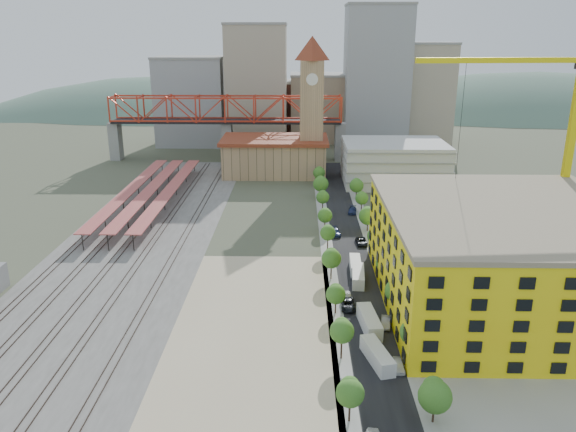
{
  "coord_description": "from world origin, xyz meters",
  "views": [
    {
      "loc": [
        3.62,
        -117.15,
        48.85
      ],
      "look_at": [
        1.33,
        1.64,
        10.0
      ],
      "focal_mm": 35.0,
      "sensor_mm": 36.0,
      "label": 1
    }
  ],
  "objects_px": {
    "construction_building": "(505,257)",
    "site_trailer_d": "(355,265)",
    "site_trailer_c": "(358,276)",
    "clock_tower": "(312,94)",
    "site_trailer_a": "(377,356)",
    "tower_crane": "(559,119)",
    "site_trailer_b": "(369,322)"
  },
  "relations": [
    {
      "from": "site_trailer_c",
      "to": "site_trailer_d",
      "type": "distance_m",
      "value": 5.93
    },
    {
      "from": "site_trailer_d",
      "to": "construction_building",
      "type": "bearing_deg",
      "value": -26.93
    },
    {
      "from": "construction_building",
      "to": "site_trailer_b",
      "type": "xyz_separation_m",
      "value": [
        -26.0,
        -10.47,
        -8.07
      ]
    },
    {
      "from": "site_trailer_b",
      "to": "site_trailer_c",
      "type": "bearing_deg",
      "value": 83.98
    },
    {
      "from": "construction_building",
      "to": "site_trailer_d",
      "type": "distance_m",
      "value": 30.95
    },
    {
      "from": "tower_crane",
      "to": "site_trailer_b",
      "type": "xyz_separation_m",
      "value": [
        -43.07,
        -34.11,
        -30.1
      ]
    },
    {
      "from": "tower_crane",
      "to": "site_trailer_a",
      "type": "xyz_separation_m",
      "value": [
        -43.07,
        -44.7,
        -30.18
      ]
    },
    {
      "from": "tower_crane",
      "to": "site_trailer_b",
      "type": "bearing_deg",
      "value": -141.63
    },
    {
      "from": "clock_tower",
      "to": "site_trailer_d",
      "type": "xyz_separation_m",
      "value": [
        8.0,
        -85.36,
        -27.52
      ]
    },
    {
      "from": "site_trailer_b",
      "to": "site_trailer_d",
      "type": "distance_m",
      "value": 25.11
    },
    {
      "from": "clock_tower",
      "to": "tower_crane",
      "type": "height_order",
      "value": "clock_tower"
    },
    {
      "from": "clock_tower",
      "to": "construction_building",
      "type": "xyz_separation_m",
      "value": [
        34.0,
        -99.99,
        -19.29
      ]
    },
    {
      "from": "site_trailer_c",
      "to": "site_trailer_d",
      "type": "bearing_deg",
      "value": 94.88
    },
    {
      "from": "site_trailer_a",
      "to": "site_trailer_d",
      "type": "distance_m",
      "value": 35.7
    },
    {
      "from": "clock_tower",
      "to": "site_trailer_c",
      "type": "distance_m",
      "value": 95.66
    },
    {
      "from": "clock_tower",
      "to": "site_trailer_a",
      "type": "xyz_separation_m",
      "value": [
        8.0,
        -121.06,
        -27.44
      ]
    },
    {
      "from": "site_trailer_c",
      "to": "tower_crane",
      "type": "bearing_deg",
      "value": 23.99
    },
    {
      "from": "clock_tower",
      "to": "site_trailer_a",
      "type": "distance_m",
      "value": 124.39
    },
    {
      "from": "site_trailer_c",
      "to": "clock_tower",
      "type": "bearing_deg",
      "value": 99.89
    },
    {
      "from": "site_trailer_a",
      "to": "tower_crane",
      "type": "bearing_deg",
      "value": 31.75
    },
    {
      "from": "construction_building",
      "to": "site_trailer_b",
      "type": "bearing_deg",
      "value": -158.06
    },
    {
      "from": "site_trailer_a",
      "to": "clock_tower",
      "type": "bearing_deg",
      "value": 79.47
    },
    {
      "from": "tower_crane",
      "to": "site_trailer_c",
      "type": "xyz_separation_m",
      "value": [
        -43.07,
        -14.93,
        -30.19
      ]
    },
    {
      "from": "clock_tower",
      "to": "site_trailer_b",
      "type": "height_order",
      "value": "clock_tower"
    },
    {
      "from": "clock_tower",
      "to": "site_trailer_c",
      "type": "height_order",
      "value": "clock_tower"
    },
    {
      "from": "construction_building",
      "to": "site_trailer_a",
      "type": "xyz_separation_m",
      "value": [
        -26.0,
        -21.06,
        -8.15
      ]
    },
    {
      "from": "site_trailer_a",
      "to": "site_trailer_b",
      "type": "height_order",
      "value": "site_trailer_b"
    },
    {
      "from": "site_trailer_d",
      "to": "clock_tower",
      "type": "bearing_deg",
      "value": 97.81
    },
    {
      "from": "construction_building",
      "to": "tower_crane",
      "type": "relative_size",
      "value": 0.99
    },
    {
      "from": "clock_tower",
      "to": "site_trailer_a",
      "type": "bearing_deg",
      "value": -86.22
    },
    {
      "from": "site_trailer_c",
      "to": "construction_building",
      "type": "bearing_deg",
      "value": -13.64
    },
    {
      "from": "clock_tower",
      "to": "site_trailer_c",
      "type": "relative_size",
      "value": 5.68
    }
  ]
}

